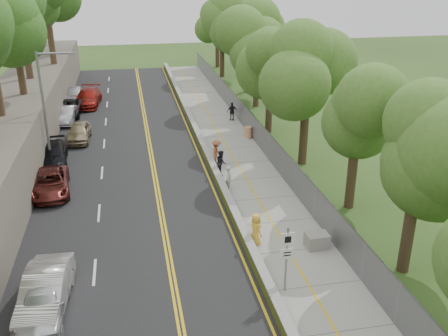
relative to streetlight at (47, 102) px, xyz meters
The scene contains 25 objects.
ground 18.08m from the streetlight, 53.23° to the right, with size 140.00×140.00×0.00m, color #33511E.
road 6.93m from the streetlight, 11.17° to the left, with size 11.20×66.00×0.04m, color black.
sidewalk 13.84m from the streetlight, ahead, with size 4.20×66.00×0.05m, color gray.
jersey_barrier 11.60m from the streetlight, ahead, with size 0.42×66.00×0.60m, color #ADC430.
rock_embankment 4.15m from the streetlight, 161.78° to the left, with size 5.00×66.00×4.00m, color #595147.
chainlink_fence 15.58m from the streetlight, ahead, with size 0.04×66.00×2.00m, color slate.
trees_fenceside 17.65m from the streetlight, ahead, with size 7.00×66.00×14.00m, color #4F7C2D, non-canonical shape.
streetlight is the anchor object (origin of this frame).
signpost 20.72m from the streetlight, 55.92° to the right, with size 0.62×0.09×3.10m.
construction_barrel 15.65m from the streetlight, 12.14° to the left, with size 0.57×0.57×0.93m, color #DF4D00.
concrete_block 20.29m from the streetlight, 44.51° to the right, with size 1.11×0.83×0.74m, color slate.
car_0 17.36m from the streetlight, 85.04° to the right, with size 1.75×4.35×1.48m, color silver.
car_1 16.72m from the streetlight, 84.85° to the right, with size 1.67×4.80×1.58m, color silver.
car_2 6.09m from the streetlight, 86.62° to the right, with size 2.23×4.84×1.35m, color #5C211D.
car_3 3.93m from the streetlight, 109.26° to the left, with size 1.93×4.74×1.38m, color black.
car_4 6.57m from the streetlight, 75.49° to the left, with size 1.68×4.18×1.42m, color tan.
car_5 11.15m from the streetlight, 90.76° to the left, with size 1.46×4.19×1.38m, color #B4B5BC.
car_6 13.20m from the streetlight, 90.63° to the left, with size 2.32×5.02×1.40m, color black.
car_7 16.45m from the streetlight, 84.76° to the left, with size 2.25×5.54×1.61m, color maroon.
car_8 17.61m from the streetlight, 89.70° to the left, with size 1.92×4.77×1.63m, color silver.
painter_0 17.57m from the streetlight, 49.22° to the right, with size 0.82×0.53×1.68m, color yellow.
painter_1 13.41m from the streetlight, 29.26° to the right, with size 0.57×0.37×1.56m, color beige.
painter_2 12.41m from the streetlight, 18.67° to the right, with size 0.82×0.64×1.68m, color black.
painter_3 11.97m from the streetlight, 10.11° to the right, with size 1.17×0.67×1.81m, color #A15332.
person_far 17.08m from the streetlight, 29.45° to the left, with size 0.97×0.40×1.65m, color black.
Camera 1 is at (-5.08, -20.29, 13.34)m, focal length 40.00 mm.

